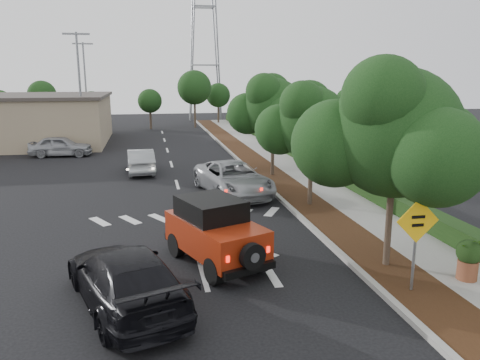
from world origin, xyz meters
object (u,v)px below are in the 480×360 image
object	(u,v)px
black_suv_oncoming	(125,278)
speed_hump_sign	(416,232)
red_jeep	(213,230)
silver_suv_ahead	(233,178)

from	to	relation	value
black_suv_oncoming	speed_hump_sign	xyz separation A→B (m)	(7.55, -0.84, 1.00)
red_jeep	silver_suv_ahead	size ratio (longest dim) A/B	0.73
red_jeep	speed_hump_sign	world-z (taller)	speed_hump_sign
silver_suv_ahead	speed_hump_sign	bearing A→B (deg)	-87.37
black_suv_oncoming	speed_hump_sign	distance (m)	7.66
red_jeep	black_suv_oncoming	world-z (taller)	red_jeep
black_suv_oncoming	silver_suv_ahead	bearing A→B (deg)	-132.34
speed_hump_sign	silver_suv_ahead	bearing A→B (deg)	104.19
speed_hump_sign	black_suv_oncoming	bearing A→B (deg)	174.38
red_jeep	black_suv_oncoming	distance (m)	3.56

